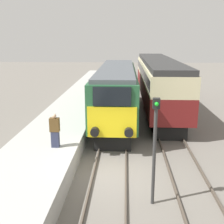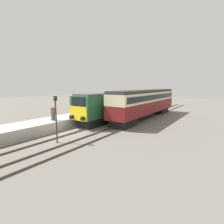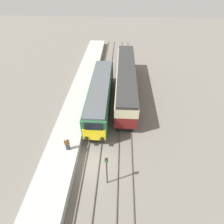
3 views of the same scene
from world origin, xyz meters
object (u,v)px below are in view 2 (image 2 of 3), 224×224
Objects in this scene: person_on_platform at (53,113)px; signal_post at (56,115)px; locomotive at (113,105)px; passenger_carriage at (146,101)px.

person_on_platform is 5.21m from signal_post.
signal_post reaches higher than person_on_platform.
locomotive is 8.76× the size of person_on_platform.
passenger_carriage is at bearing 46.93° from locomotive.
person_on_platform is at bearing 145.53° from signal_post.
passenger_carriage is 10.64× the size of person_on_platform.
person_on_platform is at bearing -107.38° from locomotive.
locomotive is 8.61m from person_on_platform.
person_on_platform is (-2.57, -8.21, -0.41)m from locomotive.
signal_post is (4.27, -2.93, 0.59)m from person_on_platform.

